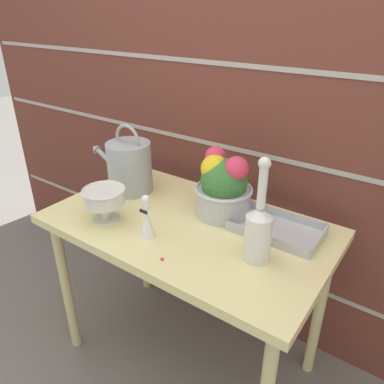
# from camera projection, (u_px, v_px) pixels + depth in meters

# --- Properties ---
(ground_plane) EXTENTS (12.00, 12.00, 0.00)m
(ground_plane) POSITION_uv_depth(u_px,v_px,m) (188.00, 355.00, 1.79)
(ground_plane) COLOR slate
(brick_wall) EXTENTS (3.60, 0.08, 2.20)m
(brick_wall) POSITION_uv_depth(u_px,v_px,m) (246.00, 108.00, 1.61)
(brick_wall) COLOR brown
(brick_wall) RESTS_ON ground_plane
(patio_table) EXTENTS (1.10, 0.64, 0.74)m
(patio_table) POSITION_uv_depth(u_px,v_px,m) (187.00, 240.00, 1.49)
(patio_table) COLOR beige
(patio_table) RESTS_ON ground_plane
(watering_can) EXTENTS (0.34, 0.20, 0.31)m
(watering_can) POSITION_uv_depth(u_px,v_px,m) (129.00, 166.00, 1.66)
(watering_can) COLOR #9EA3A8
(watering_can) RESTS_ON patio_table
(crystal_pedestal_bowl) EXTENTS (0.17, 0.17, 0.14)m
(crystal_pedestal_bowl) POSITION_uv_depth(u_px,v_px,m) (104.00, 199.00, 1.43)
(crystal_pedestal_bowl) COLOR silver
(crystal_pedestal_bowl) RESTS_ON patio_table
(flower_planter) EXTENTS (0.23, 0.23, 0.27)m
(flower_planter) POSITION_uv_depth(u_px,v_px,m) (223.00, 186.00, 1.47)
(flower_planter) COLOR #BCBCC1
(flower_planter) RESTS_ON patio_table
(glass_decanter) EXTENTS (0.09, 0.09, 0.36)m
(glass_decanter) POSITION_uv_depth(u_px,v_px,m) (259.00, 229.00, 1.20)
(glass_decanter) COLOR silver
(glass_decanter) RESTS_ON patio_table
(figurine_vase) EXTENTS (0.06, 0.06, 0.17)m
(figurine_vase) POSITION_uv_depth(u_px,v_px,m) (147.00, 220.00, 1.34)
(figurine_vase) COLOR white
(figurine_vase) RESTS_ON patio_table
(wire_tray) EXTENTS (0.33, 0.20, 0.04)m
(wire_tray) POSITION_uv_depth(u_px,v_px,m) (276.00, 229.00, 1.39)
(wire_tray) COLOR #B7B7BC
(wire_tray) RESTS_ON patio_table
(fallen_petal) EXTENTS (0.01, 0.01, 0.01)m
(fallen_petal) POSITION_uv_depth(u_px,v_px,m) (162.00, 259.00, 1.24)
(fallen_petal) COLOR #E03856
(fallen_petal) RESTS_ON patio_table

